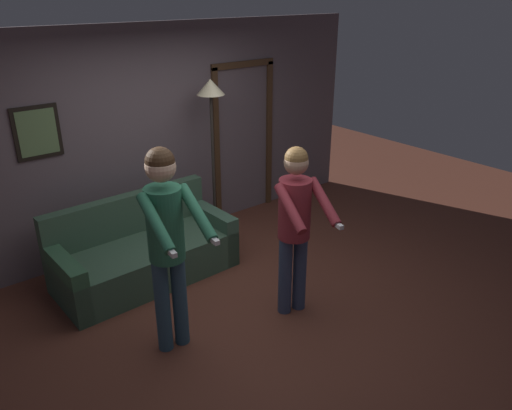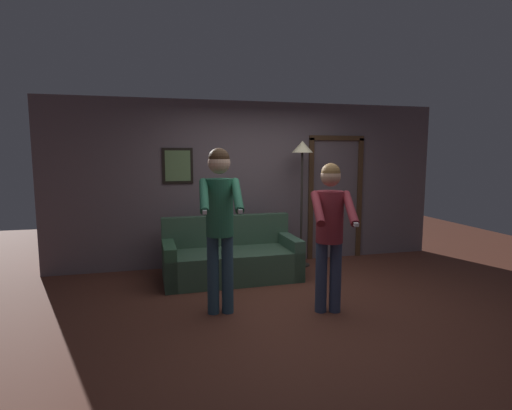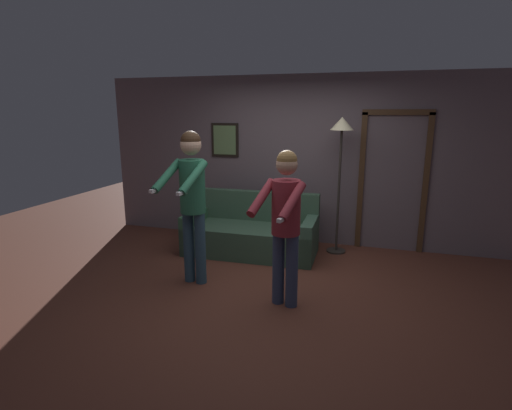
{
  "view_description": "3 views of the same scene",
  "coord_description": "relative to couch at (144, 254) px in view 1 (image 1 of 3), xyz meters",
  "views": [
    {
      "loc": [
        -2.57,
        -3.31,
        2.93
      ],
      "look_at": [
        -0.09,
        -0.26,
        1.22
      ],
      "focal_mm": 35.0,
      "sensor_mm": 36.0,
      "label": 1
    },
    {
      "loc": [
        -1.54,
        -4.32,
        1.77
      ],
      "look_at": [
        -0.49,
        -0.18,
        1.23
      ],
      "focal_mm": 28.0,
      "sensor_mm": 36.0,
      "label": 2
    },
    {
      "loc": [
        1.16,
        -4.24,
        2.05
      ],
      "look_at": [
        -0.04,
        -0.21,
        1.06
      ],
      "focal_mm": 28.0,
      "sensor_mm": 36.0,
      "label": 3
    }
  ],
  "objects": [
    {
      "name": "couch",
      "position": [
        0.0,
        0.0,
        0.0
      ],
      "size": [
        1.92,
        0.89,
        0.87
      ],
      "color": "#3A5742",
      "rests_on": "ground_plane"
    },
    {
      "name": "person_standing_right",
      "position": [
        0.83,
        -1.48,
        0.73
      ],
      "size": [
        0.53,
        0.69,
        1.68
      ],
      "color": "#354262",
      "rests_on": "ground_plane"
    },
    {
      "name": "torchiere_lamp",
      "position": [
        1.21,
        0.39,
        1.37
      ],
      "size": [
        0.33,
        0.33,
        1.98
      ],
      "color": "#332D28",
      "rests_on": "ground_plane"
    },
    {
      "name": "person_standing_left",
      "position": [
        -0.35,
        -1.22,
        0.86
      ],
      "size": [
        0.48,
        0.73,
        1.84
      ],
      "color": "#2E4E63",
      "rests_on": "ground_plane"
    },
    {
      "name": "back_wall_assembly",
      "position": [
        0.53,
        0.78,
        1.02
      ],
      "size": [
        6.4,
        0.1,
        2.6
      ],
      "color": "#695A61",
      "rests_on": "ground_plane"
    },
    {
      "name": "ground_plane",
      "position": [
        0.52,
        -1.15,
        -0.28
      ],
      "size": [
        12.0,
        12.0,
        0.0
      ],
      "primitive_type": "plane",
      "color": "brown"
    }
  ]
}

